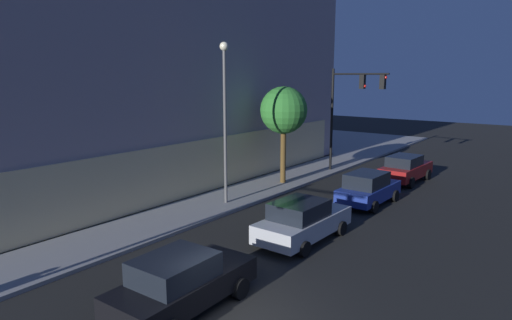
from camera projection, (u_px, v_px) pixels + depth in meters
modern_building at (99, 20)px, 30.46m from camera, size 29.25×21.76×20.99m
traffic_light_far_corner at (351, 100)px, 29.51m from camera, size 0.43×4.07×7.00m
street_lamp_sidewalk at (225, 104)px, 22.20m from camera, size 0.44×0.44×8.15m
sidewalk_tree at (284, 111)px, 26.72m from camera, size 2.86×2.86×5.90m
car_black at (181, 282)px, 12.66m from camera, size 4.65×2.22×1.71m
car_silver at (302, 221)px, 18.06m from camera, size 4.79×2.25×1.72m
car_blue at (368, 188)px, 23.16m from camera, size 4.33×2.16×1.73m
car_red at (406, 168)px, 28.07m from camera, size 4.75×2.22×1.73m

